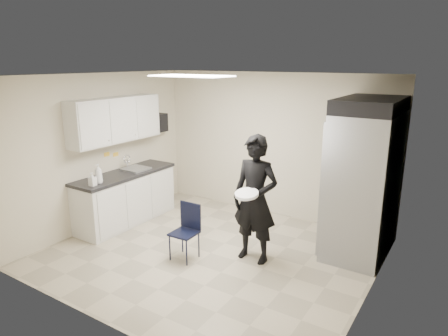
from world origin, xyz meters
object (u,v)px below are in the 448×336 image
Objects in this scene: man_tuxedo at (255,199)px; lower_counter at (126,199)px; commercial_fridge at (364,185)px; folding_chair at (184,233)px.

lower_counter is at bearing 179.26° from man_tuxedo.
commercial_fridge reaches higher than man_tuxedo.
commercial_fridge is 2.70m from folding_chair.
man_tuxedo is (0.85, 0.54, 0.52)m from folding_chair.
commercial_fridge reaches higher than lower_counter.
lower_counter is 1.81m from folding_chair.
man_tuxedo is (2.58, -0.00, 0.48)m from lower_counter.
folding_chair is at bearing -141.81° from commercial_fridge.
commercial_fridge reaches higher than folding_chair.
commercial_fridge is 1.62m from man_tuxedo.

